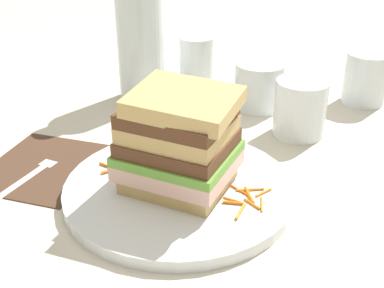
% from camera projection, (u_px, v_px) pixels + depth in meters
% --- Properties ---
extents(ground_plane, '(3.00, 3.00, 0.00)m').
position_uv_depth(ground_plane, '(184.00, 187.00, 0.61)').
color(ground_plane, beige).
extents(main_plate, '(0.27, 0.27, 0.01)m').
position_uv_depth(main_plate, '(183.00, 190.00, 0.59)').
color(main_plate, white).
rests_on(main_plate, ground_plane).
extents(sandwich, '(0.13, 0.11, 0.12)m').
position_uv_depth(sandwich, '(183.00, 142.00, 0.56)').
color(sandwich, tan).
rests_on(sandwich, main_plate).
extents(carrot_shred_0, '(0.02, 0.01, 0.00)m').
position_uv_depth(carrot_shred_0, '(106.00, 166.00, 0.62)').
color(carrot_shred_0, orange).
rests_on(carrot_shred_0, main_plate).
extents(carrot_shred_1, '(0.01, 0.03, 0.00)m').
position_uv_depth(carrot_shred_1, '(122.00, 169.00, 0.62)').
color(carrot_shred_1, orange).
rests_on(carrot_shred_1, main_plate).
extents(carrot_shred_2, '(0.01, 0.03, 0.00)m').
position_uv_depth(carrot_shred_2, '(133.00, 165.00, 0.63)').
color(carrot_shred_2, orange).
rests_on(carrot_shred_2, main_plate).
extents(carrot_shred_3, '(0.01, 0.03, 0.00)m').
position_uv_depth(carrot_shred_3, '(122.00, 174.00, 0.61)').
color(carrot_shred_3, orange).
rests_on(carrot_shred_3, main_plate).
extents(carrot_shred_4, '(0.02, 0.02, 0.00)m').
position_uv_depth(carrot_shred_4, '(109.00, 171.00, 0.61)').
color(carrot_shred_4, orange).
rests_on(carrot_shred_4, main_plate).
extents(carrot_shred_5, '(0.01, 0.02, 0.00)m').
position_uv_depth(carrot_shred_5, '(127.00, 165.00, 0.62)').
color(carrot_shred_5, orange).
rests_on(carrot_shred_5, main_plate).
extents(carrot_shred_6, '(0.02, 0.01, 0.00)m').
position_uv_depth(carrot_shred_6, '(137.00, 162.00, 0.63)').
color(carrot_shred_6, orange).
rests_on(carrot_shred_6, main_plate).
extents(carrot_shred_7, '(0.02, 0.02, 0.00)m').
position_uv_depth(carrot_shred_7, '(118.00, 168.00, 0.62)').
color(carrot_shred_7, orange).
rests_on(carrot_shred_7, main_plate).
extents(carrot_shred_8, '(0.00, 0.03, 0.00)m').
position_uv_depth(carrot_shred_8, '(240.00, 212.00, 0.54)').
color(carrot_shred_8, orange).
rests_on(carrot_shred_8, main_plate).
extents(carrot_shred_9, '(0.02, 0.03, 0.00)m').
position_uv_depth(carrot_shred_9, '(249.00, 195.00, 0.56)').
color(carrot_shred_9, orange).
rests_on(carrot_shred_9, main_plate).
extents(carrot_shred_10, '(0.01, 0.02, 0.00)m').
position_uv_depth(carrot_shred_10, '(263.00, 194.00, 0.57)').
color(carrot_shred_10, orange).
rests_on(carrot_shred_10, main_plate).
extents(carrot_shred_11, '(0.01, 0.03, 0.00)m').
position_uv_depth(carrot_shred_11, '(262.00, 204.00, 0.55)').
color(carrot_shred_11, orange).
rests_on(carrot_shred_11, main_plate).
extents(carrot_shred_12, '(0.02, 0.01, 0.00)m').
position_uv_depth(carrot_shred_12, '(233.00, 203.00, 0.55)').
color(carrot_shred_12, orange).
rests_on(carrot_shred_12, main_plate).
extents(carrot_shred_13, '(0.02, 0.00, 0.00)m').
position_uv_depth(carrot_shred_13, '(232.00, 200.00, 0.56)').
color(carrot_shred_13, orange).
rests_on(carrot_shred_13, main_plate).
extents(carrot_shred_14, '(0.02, 0.01, 0.00)m').
position_uv_depth(carrot_shred_14, '(252.00, 204.00, 0.55)').
color(carrot_shred_14, orange).
rests_on(carrot_shred_14, main_plate).
extents(carrot_shred_15, '(0.03, 0.02, 0.00)m').
position_uv_depth(carrot_shred_15, '(250.00, 190.00, 0.58)').
color(carrot_shred_15, orange).
rests_on(carrot_shred_15, main_plate).
extents(carrot_shred_16, '(0.03, 0.02, 0.00)m').
position_uv_depth(carrot_shred_16, '(240.00, 191.00, 0.57)').
color(carrot_shred_16, orange).
rests_on(carrot_shred_16, main_plate).
extents(napkin_dark, '(0.15, 0.17, 0.00)m').
position_uv_depth(napkin_dark, '(44.00, 166.00, 0.65)').
color(napkin_dark, '#4C3323').
rests_on(napkin_dark, ground_plane).
extents(fork, '(0.03, 0.17, 0.00)m').
position_uv_depth(fork, '(32.00, 172.00, 0.63)').
color(fork, silver).
rests_on(fork, napkin_dark).
extents(knife, '(0.02, 0.20, 0.00)m').
position_uv_depth(knife, '(326.00, 238.00, 0.52)').
color(knife, silver).
rests_on(knife, ground_plane).
extents(juice_glass, '(0.07, 0.07, 0.08)m').
position_uv_depth(juice_glass, '(300.00, 111.00, 0.72)').
color(juice_glass, white).
rests_on(juice_glass, ground_plane).
extents(water_bottle, '(0.08, 0.08, 0.25)m').
position_uv_depth(water_bottle, '(140.00, 35.00, 0.81)').
color(water_bottle, silver).
rests_on(water_bottle, ground_plane).
extents(empty_tumbler_0, '(0.08, 0.08, 0.08)m').
position_uv_depth(empty_tumbler_0, '(259.00, 86.00, 0.81)').
color(empty_tumbler_0, silver).
rests_on(empty_tumbler_0, ground_plane).
extents(empty_tumbler_1, '(0.07, 0.07, 0.09)m').
position_uv_depth(empty_tumbler_1, '(366.00, 78.00, 0.82)').
color(empty_tumbler_1, silver).
rests_on(empty_tumbler_1, ground_plane).
extents(empty_tumbler_2, '(0.06, 0.06, 0.09)m').
position_uv_depth(empty_tumbler_2, '(197.00, 60.00, 0.90)').
color(empty_tumbler_2, silver).
rests_on(empty_tumbler_2, ground_plane).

